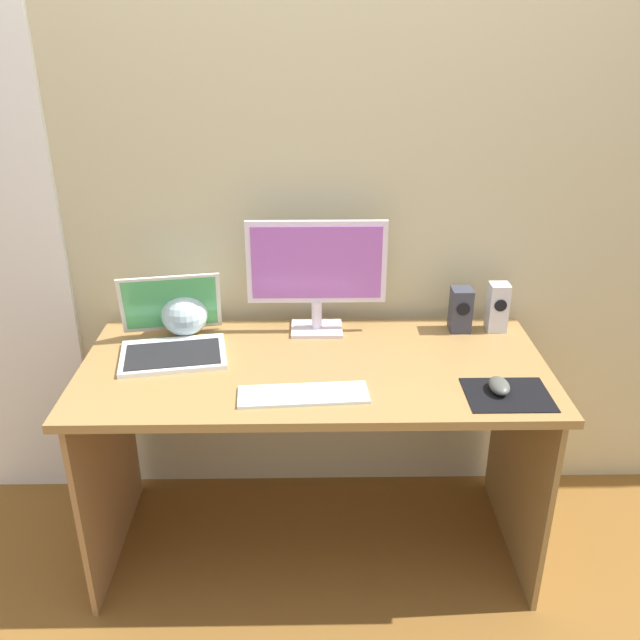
# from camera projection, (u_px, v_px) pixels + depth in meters

# --- Properties ---
(ground_plane) EXTENTS (8.00, 8.00, 0.00)m
(ground_plane) POSITION_uv_depth(u_px,v_px,m) (315.00, 543.00, 2.49)
(ground_plane) COLOR brown
(wall_back) EXTENTS (6.00, 0.04, 2.50)m
(wall_back) POSITION_uv_depth(u_px,v_px,m) (313.00, 179.00, 2.34)
(wall_back) COLOR #C1B890
(wall_back) RESTS_ON ground_plane
(desk) EXTENTS (1.50, 0.68, 0.74)m
(desk) POSITION_uv_depth(u_px,v_px,m) (314.00, 405.00, 2.25)
(desk) COLOR olive
(desk) RESTS_ON ground_plane
(monitor) EXTENTS (0.48, 0.14, 0.40)m
(monitor) POSITION_uv_depth(u_px,v_px,m) (317.00, 270.00, 2.32)
(monitor) COLOR silver
(monitor) RESTS_ON desk
(speaker_right) EXTENTS (0.07, 0.07, 0.17)m
(speaker_right) POSITION_uv_depth(u_px,v_px,m) (498.00, 307.00, 2.38)
(speaker_right) COLOR silver
(speaker_right) RESTS_ON desk
(speaker_near_monitor) EXTENTS (0.07, 0.08, 0.16)m
(speaker_near_monitor) POSITION_uv_depth(u_px,v_px,m) (461.00, 310.00, 2.39)
(speaker_near_monitor) COLOR #363846
(speaker_near_monitor) RESTS_ON desk
(laptop) EXTENTS (0.39, 0.37, 0.24)m
(laptop) POSITION_uv_depth(u_px,v_px,m) (172.00, 337.00, 2.25)
(laptop) COLOR silver
(laptop) RESTS_ON desk
(fishbowl) EXTENTS (0.16, 0.16, 0.16)m
(fishbowl) POSITION_uv_depth(u_px,v_px,m) (184.00, 313.00, 2.36)
(fishbowl) COLOR silver
(fishbowl) RESTS_ON desk
(keyboard_external) EXTENTS (0.39, 0.14, 0.01)m
(keyboard_external) POSITION_uv_depth(u_px,v_px,m) (303.00, 395.00, 2.00)
(keyboard_external) COLOR white
(keyboard_external) RESTS_ON desk
(mousepad) EXTENTS (0.25, 0.20, 0.00)m
(mousepad) POSITION_uv_depth(u_px,v_px,m) (508.00, 395.00, 2.01)
(mousepad) COLOR black
(mousepad) RESTS_ON desk
(mouse) EXTENTS (0.06, 0.10, 0.04)m
(mouse) POSITION_uv_depth(u_px,v_px,m) (499.00, 386.00, 2.02)
(mouse) COLOR #4C5049
(mouse) RESTS_ON mousepad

